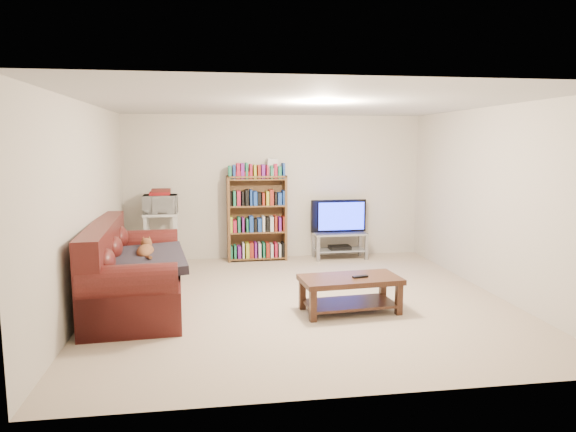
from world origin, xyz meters
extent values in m
plane|color=beige|center=(0.00, 0.00, 0.00)|extent=(5.00, 5.00, 0.00)
plane|color=white|center=(0.00, 0.00, 2.40)|extent=(5.00, 5.00, 0.00)
plane|color=beige|center=(0.00, 2.50, 1.20)|extent=(5.00, 0.00, 5.00)
plane|color=beige|center=(0.00, -2.50, 1.20)|extent=(5.00, 0.00, 5.00)
plane|color=beige|center=(-2.50, 0.00, 1.20)|extent=(0.00, 5.00, 5.00)
plane|color=beige|center=(2.50, 0.00, 1.20)|extent=(0.00, 5.00, 5.00)
cube|color=#4A1513|center=(-1.97, 0.10, 0.22)|extent=(1.16, 2.41, 0.45)
cube|color=#4A1513|center=(-2.35, 0.07, 0.51)|extent=(0.41, 2.36, 0.98)
cube|color=#4A1513|center=(-1.91, -0.96, 0.28)|extent=(0.98, 0.30, 0.57)
cube|color=#4A1513|center=(-2.04, 1.15, 0.28)|extent=(0.98, 0.30, 0.57)
cube|color=#28232C|center=(-1.86, -0.06, 0.58)|extent=(1.07, 1.30, 0.19)
cube|color=#3B2014|center=(0.48, -0.54, 0.38)|extent=(1.18, 0.66, 0.06)
cube|color=#3B2014|center=(0.48, -0.54, 0.10)|extent=(1.06, 0.60, 0.03)
cube|color=#3B2014|center=(0.00, -0.80, 0.18)|extent=(0.08, 0.08, 0.35)
cube|color=#3B2014|center=(1.00, -0.72, 0.18)|extent=(0.08, 0.08, 0.35)
cube|color=#3B2014|center=(-0.04, -0.36, 0.18)|extent=(0.08, 0.08, 0.35)
cube|color=#3B2014|center=(0.97, -0.27, 0.18)|extent=(0.08, 0.08, 0.35)
cube|color=black|center=(0.59, -0.58, 0.42)|extent=(0.19, 0.09, 0.02)
cube|color=#999EA3|center=(1.05, 2.20, 0.43)|extent=(0.90, 0.42, 0.03)
cube|color=#999EA3|center=(1.05, 2.20, 0.15)|extent=(0.85, 0.40, 0.02)
cube|color=gray|center=(0.64, 2.02, 0.22)|extent=(0.05, 0.05, 0.44)
cube|color=gray|center=(1.47, 2.04, 0.22)|extent=(0.05, 0.05, 0.44)
cube|color=gray|center=(0.63, 2.36, 0.22)|extent=(0.05, 0.05, 0.44)
cube|color=gray|center=(1.46, 2.38, 0.22)|extent=(0.05, 0.05, 0.44)
imported|color=black|center=(1.05, 2.20, 0.72)|extent=(0.96, 0.15, 0.55)
cube|color=black|center=(1.05, 2.20, 0.19)|extent=(0.36, 0.26, 0.06)
cube|color=brown|center=(-0.81, 2.29, 0.70)|extent=(0.05, 0.30, 1.41)
cube|color=brown|center=(0.13, 2.31, 0.70)|extent=(0.05, 0.30, 1.41)
cube|color=brown|center=(-0.34, 2.30, 1.39)|extent=(0.98, 0.32, 0.03)
cube|color=maroon|center=(-0.55, 2.30, 1.44)|extent=(0.29, 0.22, 0.08)
cube|color=silver|center=(-1.87, 2.13, 0.82)|extent=(0.53, 0.39, 0.04)
cube|color=silver|center=(-1.87, 2.13, 0.30)|extent=(0.48, 0.35, 0.03)
cube|color=silver|center=(-2.10, 1.98, 0.40)|extent=(0.05, 0.05, 0.80)
cube|color=silver|center=(-1.65, 1.98, 0.40)|extent=(0.05, 0.05, 0.80)
cube|color=silver|center=(-2.10, 2.28, 0.40)|extent=(0.05, 0.05, 0.80)
cube|color=silver|center=(-1.65, 2.28, 0.40)|extent=(0.05, 0.05, 0.80)
imported|color=silver|center=(-1.87, 2.13, 0.99)|extent=(0.52, 0.35, 0.29)
cube|color=maroon|center=(-1.87, 2.13, 1.16)|extent=(0.31, 0.27, 0.05)
camera|label=1|loc=(-1.07, -6.09, 1.92)|focal=32.00mm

